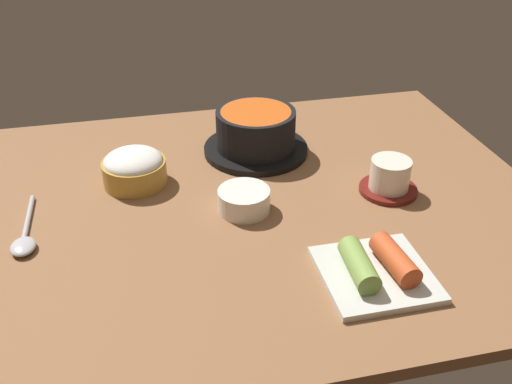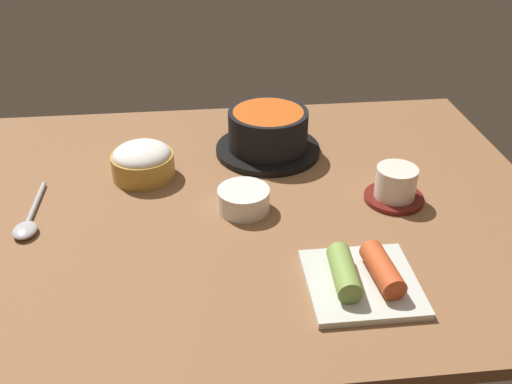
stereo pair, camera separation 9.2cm
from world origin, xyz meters
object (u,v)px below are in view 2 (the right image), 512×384
(stone_pot, at_px, (268,133))
(kimchi_plate, at_px, (362,277))
(tea_cup_with_saucer, at_px, (395,186))
(banchan_cup_center, at_px, (245,199))
(spoon, at_px, (28,223))
(rice_bowl, at_px, (143,161))

(stone_pot, bearing_deg, kimchi_plate, -78.94)
(tea_cup_with_saucer, relative_size, banchan_cup_center, 1.16)
(banchan_cup_center, bearing_deg, stone_pot, 72.28)
(kimchi_plate, distance_m, spoon, 0.51)
(stone_pot, relative_size, tea_cup_with_saucer, 2.02)
(stone_pot, bearing_deg, rice_bowl, -164.00)
(tea_cup_with_saucer, distance_m, spoon, 0.58)
(stone_pot, bearing_deg, spoon, -153.18)
(tea_cup_with_saucer, height_order, banchan_cup_center, tea_cup_with_saucer)
(kimchi_plate, bearing_deg, spoon, 158.00)
(rice_bowl, xyz_separation_m, tea_cup_with_saucer, (0.41, -0.12, -0.00))
(tea_cup_with_saucer, relative_size, kimchi_plate, 0.66)
(banchan_cup_center, height_order, spoon, banchan_cup_center)
(rice_bowl, height_order, kimchi_plate, rice_bowl)
(banchan_cup_center, bearing_deg, spoon, -178.13)
(stone_pot, relative_size, banchan_cup_center, 2.34)
(tea_cup_with_saucer, height_order, spoon, tea_cup_with_saucer)
(tea_cup_with_saucer, bearing_deg, spoon, -178.86)
(rice_bowl, height_order, banchan_cup_center, rice_bowl)
(tea_cup_with_saucer, relative_size, spoon, 0.59)
(banchan_cup_center, bearing_deg, rice_bowl, 143.36)
(tea_cup_with_saucer, xyz_separation_m, spoon, (-0.58, -0.01, -0.02))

